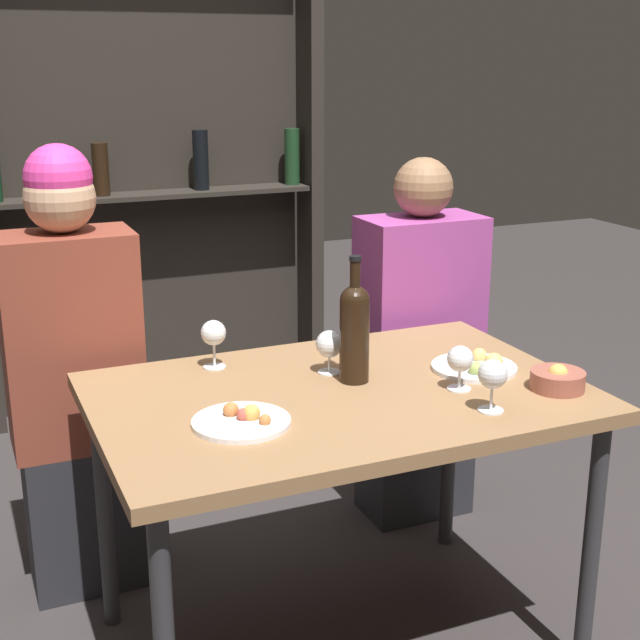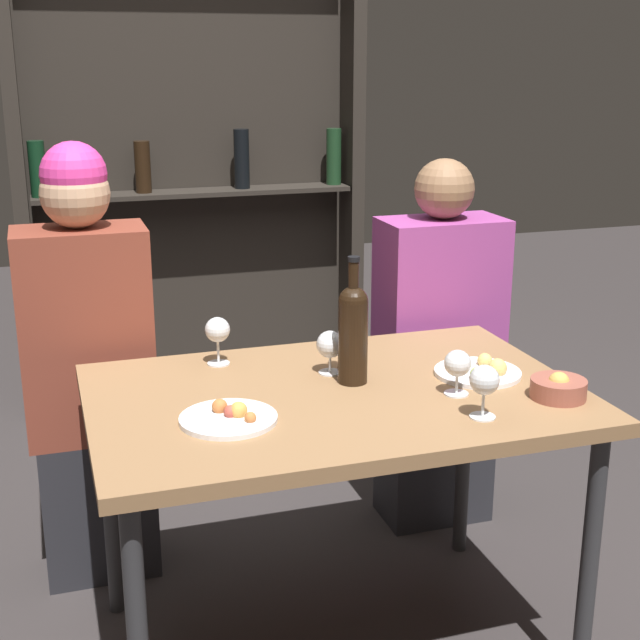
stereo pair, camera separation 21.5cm
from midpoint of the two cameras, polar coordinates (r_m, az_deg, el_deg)
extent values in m
cube|color=olive|center=(2.21, 3.74, -5.06)|extent=(1.20, 0.79, 0.04)
cylinder|color=#2D2D30|center=(2.35, 19.49, -14.49)|extent=(0.04, 0.04, 0.69)
cylinder|color=#2D2D30|center=(2.54, -10.93, -11.32)|extent=(0.04, 0.04, 0.69)
cylinder|color=#2D2D30|center=(2.85, 11.36, -8.19)|extent=(0.04, 0.04, 0.69)
cube|color=#28231E|center=(4.02, -6.83, 10.70)|extent=(1.45, 0.02, 2.24)
cube|color=#28231E|center=(3.84, -17.35, 9.82)|extent=(0.06, 0.18, 2.24)
cube|color=#28231E|center=(4.12, 3.60, 10.92)|extent=(0.06, 0.18, 2.24)
cube|color=#28231E|center=(3.94, -6.44, 8.08)|extent=(1.37, 0.18, 0.02)
cylinder|color=black|center=(3.86, -16.11, 9.25)|extent=(0.07, 0.07, 0.23)
cylinder|color=black|center=(3.89, -9.72, 9.62)|extent=(0.07, 0.07, 0.22)
cylinder|color=black|center=(3.97, -3.48, 10.24)|extent=(0.07, 0.07, 0.26)
cylinder|color=#19381E|center=(4.09, 2.42, 10.40)|extent=(0.07, 0.07, 0.25)
cylinder|color=black|center=(2.23, 4.87, -1.46)|extent=(0.08, 0.08, 0.21)
sphere|color=black|center=(2.20, 4.94, 1.16)|extent=(0.08, 0.08, 0.08)
cylinder|color=black|center=(2.19, 4.97, 2.44)|extent=(0.03, 0.03, 0.10)
cylinder|color=black|center=(2.18, 5.01, 3.88)|extent=(0.03, 0.03, 0.01)
cylinder|color=silver|center=(2.39, -3.97, -2.83)|extent=(0.06, 0.06, 0.00)
cylinder|color=silver|center=(2.38, -3.98, -1.94)|extent=(0.01, 0.01, 0.07)
sphere|color=silver|center=(2.36, -4.01, -0.66)|extent=(0.07, 0.07, 0.07)
cylinder|color=silver|center=(2.32, 3.29, -3.41)|extent=(0.06, 0.06, 0.00)
cylinder|color=silver|center=(2.31, 3.30, -2.72)|extent=(0.01, 0.01, 0.06)
sphere|color=silver|center=(2.30, 3.32, -1.60)|extent=(0.07, 0.07, 0.07)
cylinder|color=silver|center=(2.10, 13.28, -6.09)|extent=(0.06, 0.06, 0.00)
cylinder|color=silver|center=(2.08, 13.34, -5.17)|extent=(0.01, 0.01, 0.07)
sphere|color=silver|center=(2.07, 13.44, -3.80)|extent=(0.07, 0.07, 0.07)
cylinder|color=silver|center=(2.22, 11.48, -4.68)|extent=(0.06, 0.06, 0.00)
cylinder|color=silver|center=(2.21, 11.52, -3.93)|extent=(0.01, 0.01, 0.06)
sphere|color=silver|center=(2.19, 11.59, -2.78)|extent=(0.07, 0.07, 0.07)
cylinder|color=white|center=(2.02, -2.86, -6.39)|extent=(0.22, 0.22, 0.01)
sphere|color=#C67038|center=(2.05, -3.46, -5.61)|extent=(0.04, 0.04, 0.04)
sphere|color=gold|center=(2.02, -2.20, -5.86)|extent=(0.04, 0.04, 0.04)
sphere|color=#C67038|center=(1.99, -1.39, -6.33)|extent=(0.03, 0.03, 0.03)
sphere|color=#B74C3D|center=(2.02, -2.72, -5.95)|extent=(0.03, 0.03, 0.03)
cylinder|color=white|center=(2.36, 12.65, -3.36)|extent=(0.22, 0.22, 0.01)
sphere|color=#99B256|center=(2.30, 12.70, -3.45)|extent=(0.04, 0.04, 0.04)
sphere|color=#E5BC66|center=(2.35, 13.88, -3.04)|extent=(0.05, 0.05, 0.05)
sphere|color=#E5BC66|center=(2.40, 13.04, -2.58)|extent=(0.04, 0.04, 0.04)
sphere|color=gold|center=(2.38, 11.46, -2.68)|extent=(0.03, 0.03, 0.03)
cylinder|color=#995142|center=(2.25, 17.68, -4.26)|extent=(0.13, 0.13, 0.05)
sphere|color=gold|center=(2.25, 17.72, -3.88)|extent=(0.05, 0.05, 0.05)
cube|color=#26262B|center=(2.81, -11.81, -11.35)|extent=(0.33, 0.22, 0.45)
cube|color=brown|center=(2.61, -12.49, -0.92)|extent=(0.37, 0.22, 0.62)
sphere|color=tan|center=(2.52, -13.06, 7.86)|extent=(0.19, 0.19, 0.19)
sphere|color=#EA3893|center=(2.51, -13.14, 9.04)|extent=(0.18, 0.18, 0.18)
cube|color=#26262B|center=(3.09, 9.30, -8.49)|extent=(0.35, 0.22, 0.45)
cube|color=#9E3F8C|center=(2.91, 9.77, 0.74)|extent=(0.39, 0.22, 0.58)
sphere|color=#8C6647|center=(2.84, 10.15, 8.25)|extent=(0.19, 0.19, 0.19)
camera|label=1|loc=(0.11, -87.28, 0.81)|focal=50.00mm
camera|label=2|loc=(0.11, 92.72, -0.81)|focal=50.00mm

